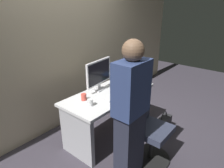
# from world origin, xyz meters

# --- Properties ---
(ground_plane) EXTENTS (9.00, 9.00, 0.00)m
(ground_plane) POSITION_xyz_m (0.00, 0.00, 0.00)
(ground_plane) COLOR #3D3842
(wall_back) EXTENTS (6.40, 0.10, 3.00)m
(wall_back) POSITION_xyz_m (0.00, 0.87, 1.50)
(wall_back) COLOR tan
(wall_back) RESTS_ON ground
(desk) EXTENTS (1.44, 0.66, 0.73)m
(desk) POSITION_xyz_m (0.00, 0.00, 0.50)
(desk) COLOR white
(desk) RESTS_ON ground
(office_chair) EXTENTS (0.52, 0.52, 0.94)m
(office_chair) POSITION_xyz_m (-0.07, -0.71, 0.43)
(office_chair) COLOR black
(office_chair) RESTS_ON ground
(person_at_desk) EXTENTS (0.40, 0.24, 1.64)m
(person_at_desk) POSITION_xyz_m (-0.46, -0.69, 0.84)
(person_at_desk) COLOR #262838
(person_at_desk) RESTS_ON ground
(monitor) EXTENTS (0.54, 0.16, 0.46)m
(monitor) POSITION_xyz_m (-0.01, 0.20, 0.98)
(monitor) COLOR silver
(monitor) RESTS_ON desk
(keyboard) EXTENTS (0.44, 0.15, 0.02)m
(keyboard) POSITION_xyz_m (-0.04, -0.13, 0.74)
(keyboard) COLOR white
(keyboard) RESTS_ON desk
(mouse) EXTENTS (0.06, 0.10, 0.03)m
(mouse) POSITION_xyz_m (0.25, -0.14, 0.74)
(mouse) COLOR white
(mouse) RESTS_ON desk
(cup_near_keyboard) EXTENTS (0.07, 0.07, 0.09)m
(cup_near_keyboard) POSITION_xyz_m (-0.46, -0.07, 0.77)
(cup_near_keyboard) COLOR silver
(cup_near_keyboard) RESTS_ON desk
(cup_by_monitor) EXTENTS (0.07, 0.07, 0.09)m
(cup_by_monitor) POSITION_xyz_m (-0.40, 0.11, 0.77)
(cup_by_monitor) COLOR #D84C3F
(cup_by_monitor) RESTS_ON desk
(book_stack) EXTENTS (0.21, 0.19, 0.13)m
(book_stack) POSITION_xyz_m (0.40, 0.11, 0.79)
(book_stack) COLOR #594C72
(book_stack) RESTS_ON desk
(cell_phone) EXTENTS (0.11, 0.16, 0.01)m
(cell_phone) POSITION_xyz_m (0.55, -0.18, 0.73)
(cell_phone) COLOR black
(cell_phone) RESTS_ON desk
(handbag) EXTENTS (0.34, 0.14, 0.38)m
(handbag) POSITION_xyz_m (0.59, -0.62, 0.14)
(handbag) COLOR #262628
(handbag) RESTS_ON ground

